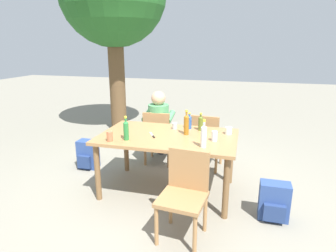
# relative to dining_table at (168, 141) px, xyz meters

# --- Properties ---
(ground_plane) EXTENTS (24.00, 24.00, 0.00)m
(ground_plane) POSITION_rel_dining_table_xyz_m (0.00, 0.00, -0.68)
(ground_plane) COLOR gray
(dining_table) EXTENTS (1.71, 1.04, 0.77)m
(dining_table) POSITION_rel_dining_table_xyz_m (0.00, 0.00, 0.00)
(dining_table) COLOR #A37547
(dining_table) RESTS_ON ground_plane
(chair_far_left) EXTENTS (0.45, 0.45, 0.87)m
(chair_far_left) POSITION_rel_dining_table_xyz_m (-0.38, 0.82, -0.20)
(chair_far_left) COLOR #A37547
(chair_far_left) RESTS_ON ground_plane
(chair_far_right) EXTENTS (0.48, 0.48, 0.87)m
(chair_far_right) POSITION_rel_dining_table_xyz_m (0.38, 0.82, -0.20)
(chair_far_right) COLOR #A37547
(chair_far_right) RESTS_ON ground_plane
(chair_near_right) EXTENTS (0.48, 0.48, 0.87)m
(chair_near_right) POSITION_rel_dining_table_xyz_m (0.39, -0.82, -0.20)
(chair_near_right) COLOR #A37547
(chair_near_right) RESTS_ON ground_plane
(person_in_white_shirt) EXTENTS (0.47, 0.61, 1.18)m
(person_in_white_shirt) POSITION_rel_dining_table_xyz_m (-0.38, 0.93, -0.03)
(person_in_white_shirt) COLOR #4C935B
(person_in_white_shirt) RESTS_ON ground_plane
(bottle_amber) EXTENTS (0.06, 0.06, 0.32)m
(bottle_amber) POSITION_rel_dining_table_xyz_m (0.21, 0.09, 0.22)
(bottle_amber) COLOR #996019
(bottle_amber) RESTS_ON dining_table
(bottle_clear) EXTENTS (0.06, 0.06, 0.32)m
(bottle_clear) POSITION_rel_dining_table_xyz_m (0.49, -0.32, 0.22)
(bottle_clear) COLOR white
(bottle_clear) RESTS_ON dining_table
(bottle_green) EXTENTS (0.06, 0.06, 0.29)m
(bottle_green) POSITION_rel_dining_table_xyz_m (-0.43, -0.31, 0.21)
(bottle_green) COLOR #287A38
(bottle_green) RESTS_ON dining_table
(bottle_blue) EXTENTS (0.06, 0.06, 0.22)m
(bottle_blue) POSITION_rel_dining_table_xyz_m (0.20, 0.35, 0.18)
(bottle_blue) COLOR #2D56A3
(bottle_blue) RESTS_ON dining_table
(bottle_olive) EXTENTS (0.06, 0.06, 0.24)m
(bottle_olive) POSITION_rel_dining_table_xyz_m (0.36, 0.32, 0.19)
(bottle_olive) COLOR #566623
(bottle_olive) RESTS_ON dining_table
(cup_white) EXTENTS (0.08, 0.08, 0.09)m
(cup_white) POSITION_rel_dining_table_xyz_m (0.73, 0.24, 0.13)
(cup_white) COLOR white
(cup_white) RESTS_ON dining_table
(cup_steel) EXTENTS (0.07, 0.07, 0.08)m
(cup_steel) POSITION_rel_dining_table_xyz_m (0.01, 0.29, 0.13)
(cup_steel) COLOR #B2B7BC
(cup_steel) RESTS_ON dining_table
(cup_glass) EXTENTS (0.07, 0.07, 0.12)m
(cup_glass) POSITION_rel_dining_table_xyz_m (0.59, -0.07, 0.14)
(cup_glass) COLOR silver
(cup_glass) RESTS_ON dining_table
(cup_terracotta) EXTENTS (0.07, 0.07, 0.12)m
(cup_terracotta) POSITION_rel_dining_table_xyz_m (-0.60, -0.40, 0.14)
(cup_terracotta) COLOR #BC6B47
(cup_terracotta) RESTS_ON dining_table
(table_knife) EXTENTS (0.14, 0.22, 0.01)m
(table_knife) POSITION_rel_dining_table_xyz_m (-0.18, -0.07, 0.09)
(table_knife) COLOR silver
(table_knife) RESTS_ON dining_table
(backpack_by_near_side) EXTENTS (0.32, 0.25, 0.43)m
(backpack_by_near_side) POSITION_rel_dining_table_xyz_m (1.29, -0.32, -0.48)
(backpack_by_near_side) COLOR #2D4784
(backpack_by_near_side) RESTS_ON ground_plane
(backpack_by_far_side) EXTENTS (0.29, 0.26, 0.44)m
(backpack_by_far_side) POSITION_rel_dining_table_xyz_m (-1.40, 0.38, -0.47)
(backpack_by_far_side) COLOR #2D4784
(backpack_by_far_side) RESTS_ON ground_plane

